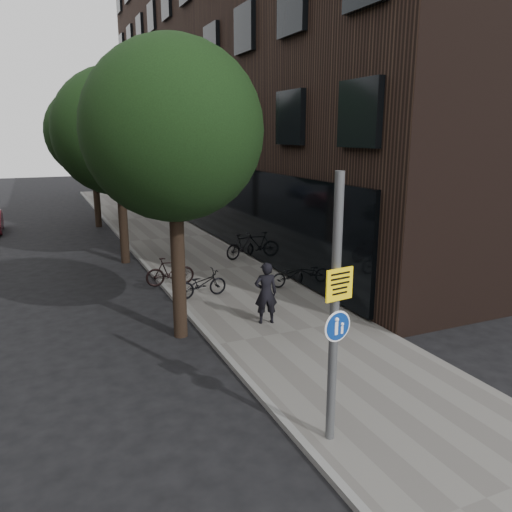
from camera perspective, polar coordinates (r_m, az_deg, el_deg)
ground at (r=10.88m, az=12.11°, el=-15.21°), size 120.00×120.00×0.00m
sidewalk at (r=19.31m, az=-4.80°, el=-1.75°), size 4.50×60.00×0.12m
curb_edge at (r=18.73m, az=-11.32°, el=-2.45°), size 0.15×60.00×0.13m
building_right_dark_brick at (r=33.08m, az=1.98°, el=20.36°), size 12.00×40.00×18.00m
street_tree_near at (r=12.67m, az=-9.28°, el=13.12°), size 4.40×4.40×7.50m
street_tree_mid at (r=21.00m, az=-15.39°, el=13.03°), size 5.00×5.00×7.80m
street_tree_far at (r=29.92m, az=-18.12°, el=12.94°), size 5.00×5.00×7.80m
signpost at (r=8.22m, az=8.96°, el=-6.29°), size 0.53×0.15×4.56m
pedestrian at (r=13.68m, az=1.14°, el=-4.24°), size 0.71×0.55×1.73m
parked_bike_facade_near at (r=17.14m, az=4.10°, el=-2.15°), size 1.53×0.55×0.80m
parked_bike_facade_far at (r=20.90m, az=-1.44°, el=1.17°), size 1.84×0.96×1.06m
parked_bike_curb_near at (r=16.06m, az=-6.23°, el=-3.16°), size 1.71×0.71×0.88m
parked_bike_curb_far at (r=17.39m, az=-9.81°, el=-1.74°), size 1.69×0.60×1.00m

